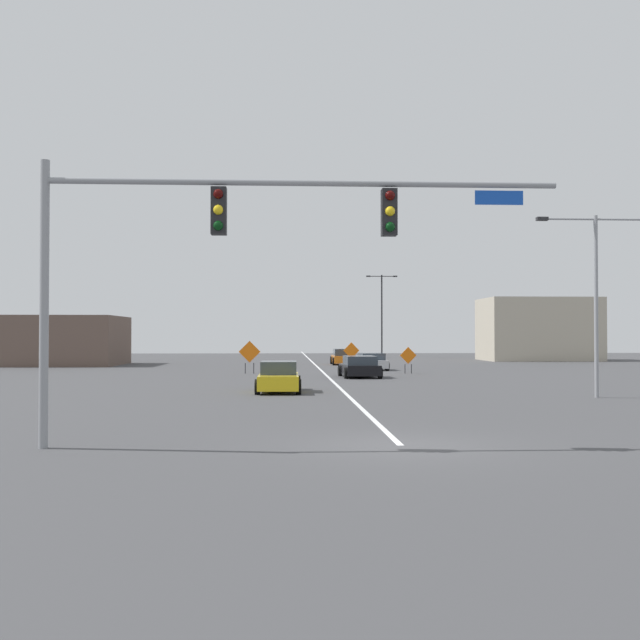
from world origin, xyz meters
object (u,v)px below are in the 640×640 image
at_px(construction_sign_median_far, 250,353).
at_px(car_silver_approaching, 371,362).
at_px(traffic_signal_assembly, 224,233).
at_px(construction_sign_median_near, 408,357).
at_px(street_lamp_near_left, 382,309).
at_px(car_yellow_near, 279,378).
at_px(car_black_far, 360,367).
at_px(car_orange_mid, 344,357).
at_px(street_lamp_mid_left, 596,286).
at_px(construction_sign_left_lane, 351,352).

distance_m(construction_sign_median_far, car_silver_approaching, 9.54).
height_order(traffic_signal_assembly, construction_sign_median_near, traffic_signal_assembly).
xyz_separation_m(street_lamp_near_left, car_yellow_near, (-10.84, -47.69, -4.63)).
xyz_separation_m(car_black_far, car_yellow_near, (-4.64, -10.83, 0.01)).
distance_m(construction_sign_median_far, car_black_far, 8.06).
distance_m(street_lamp_near_left, construction_sign_median_far, 34.96).
height_order(street_lamp_near_left, car_yellow_near, street_lamp_near_left).
bearing_deg(traffic_signal_assembly, car_orange_mid, 82.04).
height_order(construction_sign_median_far, car_yellow_near, construction_sign_median_far).
distance_m(street_lamp_mid_left, construction_sign_median_near, 19.33).
distance_m(construction_sign_left_lane, car_black_far, 13.90).
bearing_deg(car_black_far, street_lamp_near_left, 80.46).
relative_size(street_lamp_near_left, car_orange_mid, 2.30).
xyz_separation_m(street_lamp_near_left, car_black_far, (-6.20, -36.86, -4.64)).
bearing_deg(traffic_signal_assembly, car_silver_approaching, 78.16).
bearing_deg(car_orange_mid, car_black_far, -91.71).
height_order(traffic_signal_assembly, street_lamp_mid_left, street_lamp_mid_left).
height_order(street_lamp_mid_left, car_orange_mid, street_lamp_mid_left).
xyz_separation_m(construction_sign_median_far, car_orange_mid, (7.15, 13.90, -0.68)).
xyz_separation_m(traffic_signal_assembly, construction_sign_median_far, (-0.84, 31.22, -3.44)).
distance_m(car_silver_approaching, car_yellow_near, 20.95).
bearing_deg(street_lamp_near_left, traffic_signal_assembly, -100.66).
bearing_deg(construction_sign_median_near, construction_sign_left_lane, 105.78).
bearing_deg(construction_sign_median_near, traffic_signal_assembly, -106.82).
relative_size(construction_sign_median_near, construction_sign_median_far, 0.81).
height_order(street_lamp_near_left, car_silver_approaching, street_lamp_near_left).
bearing_deg(street_lamp_mid_left, construction_sign_median_near, 103.23).
xyz_separation_m(construction_sign_median_near, car_yellow_near, (-8.18, -14.93, -0.45)).
distance_m(construction_sign_median_near, car_silver_approaching, 5.36).
bearing_deg(car_yellow_near, car_silver_approaching, 72.25).
height_order(construction_sign_median_far, car_orange_mid, construction_sign_median_far).
bearing_deg(construction_sign_left_lane, construction_sign_median_far, -128.46).
distance_m(car_orange_mid, car_yellow_near, 29.75).
height_order(car_orange_mid, car_black_far, car_orange_mid).
height_order(construction_sign_left_lane, car_black_far, construction_sign_left_lane).
bearing_deg(construction_sign_left_lane, construction_sign_median_near, -74.22).
relative_size(street_lamp_near_left, car_black_far, 2.21).
xyz_separation_m(construction_sign_median_near, construction_sign_left_lane, (-2.76, 9.76, 0.12)).
distance_m(street_lamp_mid_left, construction_sign_median_far, 24.09).
xyz_separation_m(traffic_signal_assembly, street_lamp_near_left, (11.95, 63.51, 0.49)).
height_order(construction_sign_median_near, car_orange_mid, construction_sign_median_near).
xyz_separation_m(construction_sign_left_lane, car_silver_approaching, (0.96, -4.74, -0.60)).
relative_size(traffic_signal_assembly, street_lamp_near_left, 1.28).
bearing_deg(construction_sign_left_lane, car_silver_approaching, -78.51).
distance_m(street_lamp_mid_left, car_yellow_near, 13.59).
distance_m(car_black_far, car_silver_approaching, 9.29).
bearing_deg(street_lamp_near_left, construction_sign_median_near, -94.63).
distance_m(car_black_far, car_yellow_near, 11.78).
height_order(car_orange_mid, car_yellow_near, car_yellow_near).
height_order(street_lamp_near_left, street_lamp_mid_left, street_lamp_near_left).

